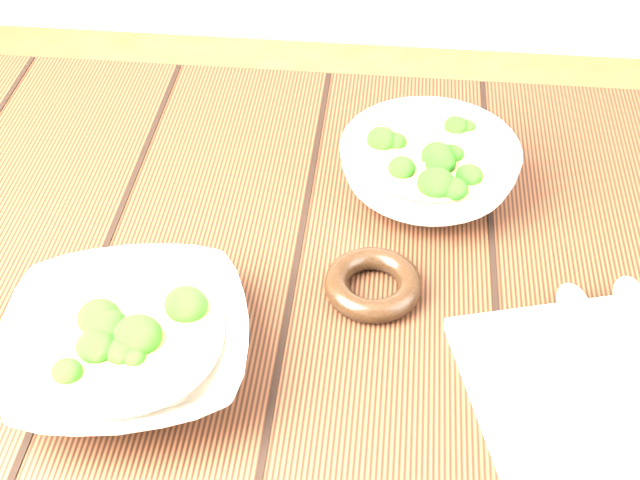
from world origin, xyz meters
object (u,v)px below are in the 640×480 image
Objects in this scene: trivet at (373,284)px; napkin at (610,388)px; table at (312,370)px; soup_bowl_front at (128,346)px; soup_bowl_back at (428,168)px.

trivet is 0.39× the size of napkin.
table is 12.51× the size of trivet.
napkin reaches higher than table.
soup_bowl_back is at bearing 46.60° from soup_bowl_front.
table is 4.92× the size of napkin.
soup_bowl_back reaches higher than napkin.
soup_bowl_back is at bearing 106.04° from napkin.
soup_bowl_back reaches higher than soup_bowl_front.
soup_bowl_back reaches higher than trivet.
trivet is at bearing 28.54° from soup_bowl_front.
soup_bowl_back is 0.31m from napkin.
soup_bowl_front is at bearing -151.46° from trivet.
table is 0.14m from trivet.
table is 0.32m from napkin.
soup_bowl_back is (0.11, 0.17, 0.15)m from table.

